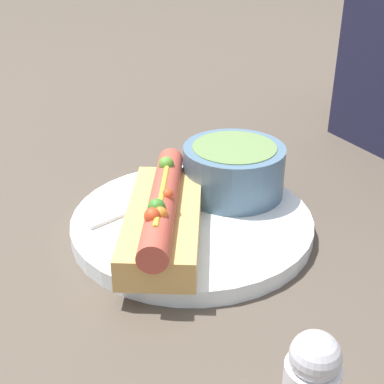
{
  "coord_description": "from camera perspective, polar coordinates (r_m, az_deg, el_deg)",
  "views": [
    {
      "loc": [
        0.42,
        -0.22,
        0.3
      ],
      "look_at": [
        0.0,
        0.0,
        0.05
      ],
      "focal_mm": 50.0,
      "sensor_mm": 36.0,
      "label": 1
    }
  ],
  "objects": [
    {
      "name": "hot_dog",
      "position": [
        0.51,
        -3.07,
        -2.53
      ],
      "size": [
        0.19,
        0.15,
        0.06
      ],
      "rotation": [
        0.0,
        0.0,
        -0.53
      ],
      "color": "tan",
      "rests_on": "dinner_plate"
    },
    {
      "name": "soup_bowl",
      "position": [
        0.58,
        4.46,
        2.58
      ],
      "size": [
        0.11,
        0.11,
        0.06
      ],
      "color": "slate",
      "rests_on": "dinner_plate"
    },
    {
      "name": "spoon",
      "position": [
        0.59,
        -2.02,
        0.04
      ],
      "size": [
        0.05,
        0.15,
        0.01
      ],
      "rotation": [
        0.0,
        0.0,
        1.81
      ],
      "color": "#B7B7BC",
      "rests_on": "dinner_plate"
    },
    {
      "name": "dinner_plate",
      "position": [
        0.55,
        0.0,
        -3.35
      ],
      "size": [
        0.25,
        0.25,
        0.02
      ],
      "color": "white",
      "rests_on": "ground_plane"
    },
    {
      "name": "ground_plane",
      "position": [
        0.56,
        0.0,
        -4.1
      ],
      "size": [
        4.0,
        4.0,
        0.0
      ],
      "primitive_type": "plane",
      "color": "#4C4238"
    }
  ]
}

